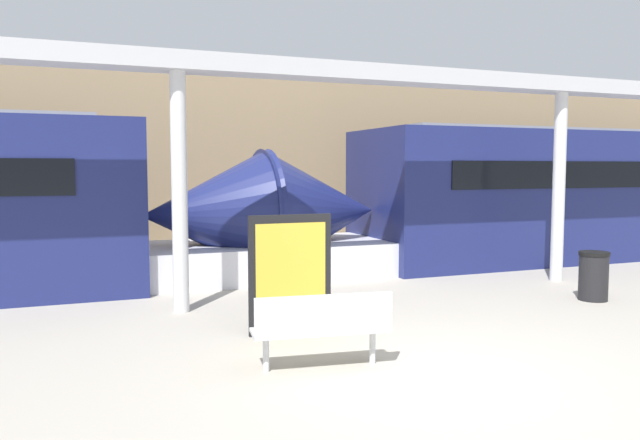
{
  "coord_description": "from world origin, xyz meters",
  "views": [
    {
      "loc": [
        -3.7,
        -5.6,
        2.23
      ],
      "look_at": [
        -0.02,
        3.73,
        1.4
      ],
      "focal_mm": 35.0,
      "sensor_mm": 36.0,
      "label": 1
    }
  ],
  "objects_px": {
    "support_column_near": "(179,193)",
    "support_column_far": "(559,188)",
    "bench_near": "(322,325)",
    "train_left": "(585,196)",
    "poster_board": "(290,273)",
    "trash_bin": "(593,276)"
  },
  "relations": [
    {
      "from": "support_column_near",
      "to": "bench_near",
      "type": "bearing_deg",
      "value": -73.71
    },
    {
      "from": "poster_board",
      "to": "train_left",
      "type": "bearing_deg",
      "value": 25.24
    },
    {
      "from": "poster_board",
      "to": "support_column_near",
      "type": "height_order",
      "value": "support_column_near"
    },
    {
      "from": "support_column_near",
      "to": "support_column_far",
      "type": "distance_m",
      "value": 7.38
    },
    {
      "from": "trash_bin",
      "to": "support_column_near",
      "type": "relative_size",
      "value": 0.22
    },
    {
      "from": "train_left",
      "to": "support_column_far",
      "type": "relative_size",
      "value": 4.63
    },
    {
      "from": "support_column_far",
      "to": "train_left",
      "type": "bearing_deg",
      "value": 38.98
    },
    {
      "from": "bench_near",
      "to": "poster_board",
      "type": "bearing_deg",
      "value": 91.27
    },
    {
      "from": "support_column_near",
      "to": "train_left",
      "type": "bearing_deg",
      "value": 14.09
    },
    {
      "from": "bench_near",
      "to": "support_column_far",
      "type": "height_order",
      "value": "support_column_far"
    },
    {
      "from": "train_left",
      "to": "poster_board",
      "type": "bearing_deg",
      "value": -154.76
    },
    {
      "from": "trash_bin",
      "to": "support_column_far",
      "type": "distance_m",
      "value": 2.33
    },
    {
      "from": "support_column_far",
      "to": "poster_board",
      "type": "bearing_deg",
      "value": -163.8
    },
    {
      "from": "support_column_near",
      "to": "support_column_far",
      "type": "height_order",
      "value": "same"
    },
    {
      "from": "trash_bin",
      "to": "support_column_near",
      "type": "xyz_separation_m",
      "value": [
        -6.64,
        1.69,
        1.43
      ]
    },
    {
      "from": "train_left",
      "to": "support_column_near",
      "type": "xyz_separation_m",
      "value": [
        -10.7,
        -2.69,
        0.33
      ]
    },
    {
      "from": "trash_bin",
      "to": "support_column_far",
      "type": "relative_size",
      "value": 0.22
    },
    {
      "from": "bench_near",
      "to": "trash_bin",
      "type": "height_order",
      "value": "bench_near"
    },
    {
      "from": "train_left",
      "to": "support_column_far",
      "type": "xyz_separation_m",
      "value": [
        -3.32,
        -2.69,
        0.33
      ]
    },
    {
      "from": "trash_bin",
      "to": "bench_near",
      "type": "bearing_deg",
      "value": -162.94
    },
    {
      "from": "train_left",
      "to": "support_column_far",
      "type": "height_order",
      "value": "support_column_far"
    },
    {
      "from": "train_left",
      "to": "support_column_near",
      "type": "height_order",
      "value": "support_column_near"
    }
  ]
}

